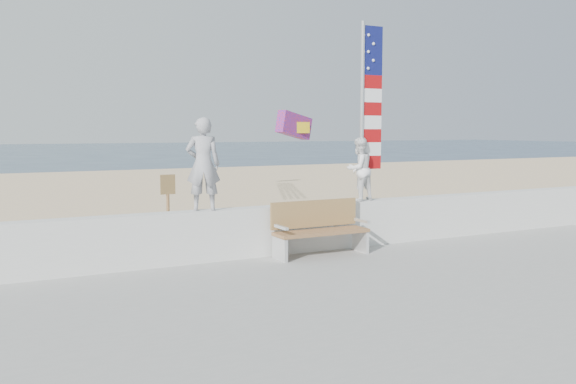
% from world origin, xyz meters
% --- Properties ---
extents(ground, '(220.00, 220.00, 0.00)m').
position_xyz_m(ground, '(0.00, 0.00, 0.00)').
color(ground, '#293D53').
rests_on(ground, ground).
extents(sand, '(90.00, 40.00, 0.08)m').
position_xyz_m(sand, '(0.00, 9.00, 0.04)').
color(sand, beige).
rests_on(sand, ground).
extents(boardwalk, '(50.00, 12.40, 0.10)m').
position_xyz_m(boardwalk, '(0.00, -4.00, 0.13)').
color(boardwalk, '#9B9B96').
rests_on(boardwalk, sand).
extents(seawall, '(30.00, 0.35, 0.90)m').
position_xyz_m(seawall, '(0.00, 2.00, 0.63)').
color(seawall, silver).
rests_on(seawall, boardwalk).
extents(adult, '(0.68, 0.56, 1.62)m').
position_xyz_m(adult, '(-1.35, 2.00, 1.89)').
color(adult, '#97969C').
rests_on(adult, seawall).
extents(child, '(0.69, 0.58, 1.25)m').
position_xyz_m(child, '(1.88, 2.00, 1.71)').
color(child, white).
rests_on(child, seawall).
extents(bench, '(1.80, 0.57, 1.00)m').
position_xyz_m(bench, '(0.71, 1.55, 0.69)').
color(bench, '#946840').
rests_on(bench, boardwalk).
extents(flag, '(0.50, 0.08, 3.50)m').
position_xyz_m(flag, '(2.07, 2.00, 2.99)').
color(flag, silver).
rests_on(flag, seawall).
extents(parafoil_kite, '(0.94, 0.51, 0.63)m').
position_xyz_m(parafoil_kite, '(1.19, 3.41, 2.57)').
color(parafoil_kite, red).
rests_on(parafoil_kite, ground).
extents(sign, '(0.32, 0.07, 1.46)m').
position_xyz_m(sign, '(-1.26, 4.56, 0.94)').
color(sign, olive).
rests_on(sign, sand).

